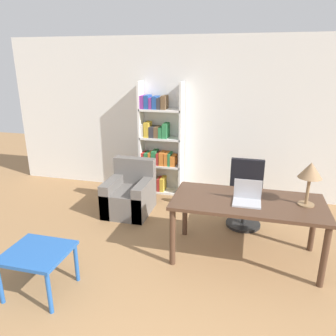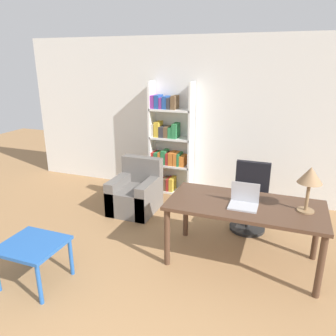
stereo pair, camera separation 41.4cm
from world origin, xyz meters
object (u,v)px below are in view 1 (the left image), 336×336
(side_table_blue, at_px, (38,257))
(armchair, at_px, (130,195))
(desk, at_px, (247,208))
(bookshelf, at_px, (158,145))
(laptop, at_px, (247,198))
(office_chair, at_px, (245,196))
(table_lamp, at_px, (310,172))

(side_table_blue, distance_m, armchair, 2.04)
(side_table_blue, bearing_deg, armchair, 83.85)
(desk, height_order, bookshelf, bookshelf)
(laptop, xyz_separation_m, office_chair, (-0.02, 0.96, -0.37))
(armchair, xyz_separation_m, bookshelf, (0.21, 0.92, 0.62))
(office_chair, bearing_deg, armchair, -178.82)
(desk, relative_size, bookshelf, 0.89)
(table_lamp, xyz_separation_m, bookshelf, (-2.23, 1.73, -0.26))
(office_chair, bearing_deg, side_table_blue, -133.92)
(bookshelf, bearing_deg, armchair, -102.94)
(desk, distance_m, table_lamp, 0.80)
(table_lamp, distance_m, bookshelf, 2.84)
(side_table_blue, bearing_deg, bookshelf, 81.71)
(side_table_blue, height_order, armchair, armchair)
(office_chair, height_order, side_table_blue, office_chair)
(armchair, height_order, bookshelf, bookshelf)
(desk, xyz_separation_m, bookshelf, (-1.59, 1.77, 0.23))
(office_chair, height_order, armchair, office_chair)
(bookshelf, bearing_deg, side_table_blue, -98.29)
(laptop, relative_size, bookshelf, 0.16)
(laptop, xyz_separation_m, armchair, (-1.79, 0.92, -0.54))
(laptop, distance_m, table_lamp, 0.73)
(laptop, distance_m, side_table_blue, 2.33)
(desk, height_order, side_table_blue, desk)
(laptop, distance_m, office_chair, 1.03)
(desk, distance_m, laptop, 0.16)
(armchair, bearing_deg, desk, -25.40)
(office_chair, bearing_deg, bookshelf, 150.58)
(laptop, bearing_deg, desk, 79.15)
(office_chair, distance_m, bookshelf, 1.85)
(desk, distance_m, office_chair, 0.92)
(table_lamp, distance_m, office_chair, 1.30)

